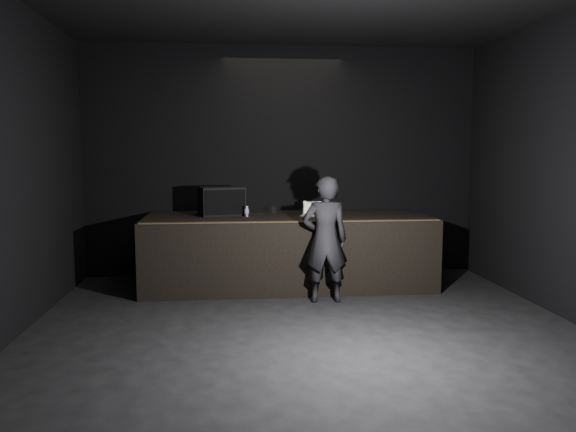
% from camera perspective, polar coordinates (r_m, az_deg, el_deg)
% --- Properties ---
extents(ground, '(7.00, 7.00, 0.00)m').
position_cam_1_polar(ground, '(5.54, 2.77, -13.59)').
color(ground, black).
rests_on(ground, ground).
extents(room_walls, '(6.10, 7.10, 3.52)m').
position_cam_1_polar(room_walls, '(5.20, 2.90, 7.83)').
color(room_walls, black).
rests_on(room_walls, ground).
extents(stage_riser, '(4.00, 1.50, 1.00)m').
position_cam_1_polar(stage_riser, '(8.03, -0.06, -3.51)').
color(stage_riser, black).
rests_on(stage_riser, ground).
extents(riser_lip, '(3.92, 0.10, 0.01)m').
position_cam_1_polar(riser_lip, '(7.26, 0.48, -0.55)').
color(riser_lip, brown).
rests_on(riser_lip, stage_riser).
extents(stage_monitor, '(0.69, 0.57, 0.40)m').
position_cam_1_polar(stage_monitor, '(8.06, -6.75, 1.52)').
color(stage_monitor, black).
rests_on(stage_monitor, stage_riser).
extents(cable, '(0.97, 0.16, 0.02)m').
position_cam_1_polar(cable, '(8.11, -5.96, 0.19)').
color(cable, black).
rests_on(cable, stage_riser).
extents(laptop, '(0.36, 0.34, 0.20)m').
position_cam_1_polar(laptop, '(7.94, 2.47, 0.39)').
color(laptop, white).
rests_on(laptop, stage_riser).
extents(beer_can, '(0.06, 0.06, 0.15)m').
position_cam_1_polar(beer_can, '(7.84, -4.22, 0.47)').
color(beer_can, silver).
rests_on(beer_can, stage_riser).
extents(plastic_cup, '(0.08, 0.08, 0.10)m').
position_cam_1_polar(plastic_cup, '(8.24, -1.48, 0.61)').
color(plastic_cup, white).
rests_on(plastic_cup, stage_riser).
extents(wii_remote, '(0.04, 0.15, 0.03)m').
position_cam_1_polar(wii_remote, '(7.42, 1.69, -0.34)').
color(wii_remote, silver).
rests_on(wii_remote, stage_riser).
extents(person, '(0.59, 0.39, 1.60)m').
position_cam_1_polar(person, '(7.10, 3.78, -2.40)').
color(person, black).
rests_on(person, ground).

